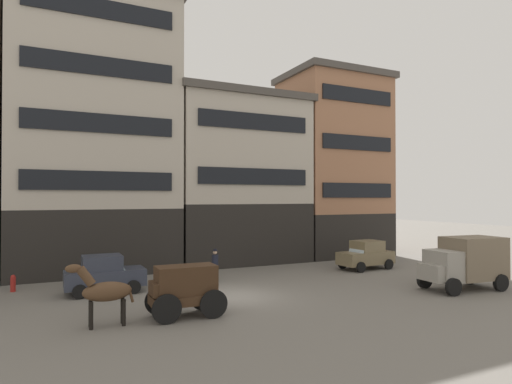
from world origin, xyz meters
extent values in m
plane|color=slate|center=(0.00, 0.00, 0.00)|extent=(120.00, 120.00, 0.00)
cube|color=black|center=(-5.09, 10.56, 1.97)|extent=(9.82, 6.18, 3.95)
cube|color=#B7AD9E|center=(-5.09, 10.56, 10.55)|extent=(9.82, 6.18, 13.21)
cube|color=black|center=(-5.09, 7.40, 5.60)|extent=(8.25, 0.12, 1.10)
cube|color=black|center=(-5.09, 7.40, 8.90)|extent=(8.25, 0.12, 1.10)
cube|color=black|center=(-5.09, 7.40, 12.20)|extent=(8.25, 0.12, 1.10)
cube|color=black|center=(-5.09, 7.40, 15.51)|extent=(8.25, 0.12, 1.10)
cube|color=black|center=(4.69, 10.56, 2.10)|extent=(9.45, 6.18, 4.20)
cube|color=#B7AD9E|center=(4.69, 10.56, 7.90)|extent=(9.45, 6.18, 7.40)
cube|color=#47423D|center=(4.69, 10.56, 11.85)|extent=(9.95, 6.68, 0.50)
cube|color=black|center=(4.69, 7.40, 6.05)|extent=(7.93, 0.12, 1.10)
cube|color=black|center=(4.69, 7.40, 9.75)|extent=(7.93, 0.12, 1.10)
cube|color=black|center=(13.37, 10.56, 1.69)|extent=(7.62, 6.18, 3.38)
cube|color=#9E6B4C|center=(13.37, 10.56, 8.80)|extent=(7.62, 6.18, 10.84)
cube|color=#47423D|center=(13.37, 10.56, 14.47)|extent=(8.12, 6.68, 0.50)
cube|color=black|center=(13.37, 7.40, 5.18)|extent=(6.40, 0.12, 1.10)
cube|color=black|center=(13.37, 7.40, 8.80)|extent=(6.40, 0.12, 1.10)
cube|color=black|center=(13.37, 7.40, 12.41)|extent=(6.40, 0.12, 1.10)
cube|color=#3D2819|center=(-2.90, -2.34, 0.70)|extent=(2.72, 1.35, 0.36)
cube|color=#3D2819|center=(-2.90, -2.34, 1.43)|extent=(2.31, 1.15, 1.10)
cube|color=#3D2819|center=(-4.05, -2.32, 1.18)|extent=(0.42, 1.05, 0.50)
cylinder|color=black|center=(-3.81, -3.03, 0.55)|extent=(1.10, 0.10, 1.10)
cylinder|color=black|center=(-3.79, -1.61, 0.55)|extent=(1.10, 0.10, 1.10)
cylinder|color=black|center=(-2.01, -3.06, 0.55)|extent=(1.10, 0.10, 1.10)
cylinder|color=black|center=(-1.99, -1.65, 0.55)|extent=(1.10, 0.10, 1.10)
ellipsoid|color=#513823|center=(-5.80, -2.34, 1.25)|extent=(1.71, 0.63, 0.70)
cylinder|color=#513823|center=(-6.52, -2.33, 1.85)|extent=(0.67, 0.33, 0.76)
ellipsoid|color=#513823|center=(-6.92, -2.32, 2.15)|extent=(0.56, 0.25, 0.30)
cylinder|color=#513823|center=(-4.99, -2.35, 1.10)|extent=(0.27, 0.10, 0.65)
cylinder|color=black|center=(-6.35, -2.51, 0.47)|extent=(0.14, 0.14, 0.95)
cylinder|color=black|center=(-6.35, -2.15, 0.47)|extent=(0.14, 0.14, 0.95)
cylinder|color=black|center=(-5.25, -2.53, 0.47)|extent=(0.14, 0.14, 0.95)
cylinder|color=black|center=(-5.25, -2.17, 0.47)|extent=(0.14, 0.14, 0.95)
cube|color=gray|center=(9.97, -3.47, 1.27)|extent=(1.55, 1.82, 1.50)
cube|color=gray|center=(9.27, -3.40, 0.97)|extent=(1.03, 1.52, 0.80)
cube|color=#756651|center=(11.76, -3.64, 1.57)|extent=(2.97, 2.15, 2.10)
cube|color=silver|center=(9.52, -3.43, 1.52)|extent=(0.32, 1.37, 0.64)
cylinder|color=black|center=(9.43, -4.37, 0.42)|extent=(0.86, 0.30, 0.84)
cylinder|color=black|center=(9.61, -2.48, 0.42)|extent=(0.86, 0.30, 0.84)
cylinder|color=black|center=(12.42, -4.65, 0.42)|extent=(0.86, 0.30, 0.84)
cylinder|color=black|center=(12.59, -2.76, 0.42)|extent=(0.86, 0.30, 0.84)
cube|color=#333847|center=(-5.25, 3.40, 0.73)|extent=(3.72, 1.64, 0.80)
cube|color=#333847|center=(-5.40, 3.40, 1.48)|extent=(1.81, 1.46, 0.70)
cube|color=silver|center=(-4.55, 3.40, 1.35)|extent=(0.35, 1.32, 0.56)
cylinder|color=black|center=(-4.06, 4.25, 0.33)|extent=(0.66, 0.19, 0.66)
cylinder|color=black|center=(-4.04, 2.57, 0.33)|extent=(0.66, 0.19, 0.66)
cylinder|color=black|center=(-6.46, 4.22, 0.33)|extent=(0.66, 0.19, 0.66)
cylinder|color=black|center=(-6.44, 2.54, 0.33)|extent=(0.66, 0.19, 0.66)
cube|color=#7A6B4C|center=(10.78, 3.48, 0.73)|extent=(3.80, 1.85, 0.80)
cube|color=#7A6B4C|center=(10.93, 3.49, 1.48)|extent=(1.89, 1.56, 0.70)
cube|color=silver|center=(10.08, 3.43, 1.35)|extent=(0.42, 1.33, 0.56)
cylinder|color=black|center=(9.64, 2.56, 0.33)|extent=(0.67, 0.22, 0.66)
cylinder|color=black|center=(9.53, 4.24, 0.33)|extent=(0.67, 0.22, 0.66)
cylinder|color=black|center=(12.04, 2.72, 0.33)|extent=(0.67, 0.22, 0.66)
cylinder|color=black|center=(11.92, 4.40, 0.33)|extent=(0.67, 0.22, 0.66)
cylinder|color=black|center=(0.44, 3.77, 0.42)|extent=(0.16, 0.16, 0.85)
cylinder|color=black|center=(0.64, 3.77, 0.42)|extent=(0.16, 0.16, 0.85)
cylinder|color=black|center=(0.54, 3.77, 1.16)|extent=(0.40, 0.40, 0.62)
sphere|color=tan|center=(0.54, 3.77, 1.60)|extent=(0.22, 0.22, 0.22)
cylinder|color=black|center=(0.54, 3.77, 1.70)|extent=(0.28, 0.28, 0.02)
cylinder|color=black|center=(0.54, 3.77, 1.75)|extent=(0.18, 0.18, 0.09)
cylinder|color=maroon|center=(-9.31, 5.64, 0.35)|extent=(0.24, 0.24, 0.70)
sphere|color=maroon|center=(-9.31, 5.64, 0.72)|extent=(0.22, 0.22, 0.22)
camera|label=1|loc=(-7.64, -18.57, 4.61)|focal=30.13mm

